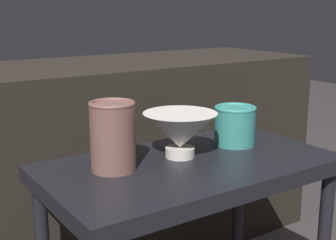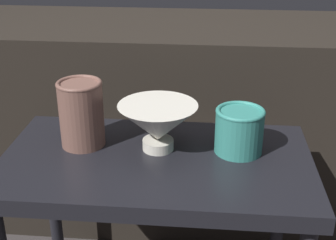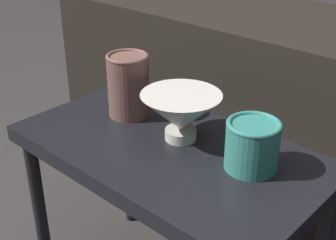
% 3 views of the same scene
% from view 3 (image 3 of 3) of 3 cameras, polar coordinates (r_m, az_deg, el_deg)
% --- Properties ---
extents(table, '(0.73, 0.41, 0.50)m').
position_cam_3_polar(table, '(1.12, 0.10, -5.77)').
color(table, black).
rests_on(table, ground_plane).
extents(couch_backdrop, '(1.61, 0.50, 0.69)m').
position_cam_3_polar(couch_backdrop, '(1.56, 13.67, -0.40)').
color(couch_backdrop, black).
rests_on(couch_backdrop, ground_plane).
extents(bowl, '(0.19, 0.19, 0.12)m').
position_cam_3_polar(bowl, '(1.09, 1.64, 0.82)').
color(bowl, silver).
rests_on(bowl, table).
extents(vase_textured_left, '(0.11, 0.11, 0.16)m').
position_cam_3_polar(vase_textured_left, '(1.20, -4.85, 4.36)').
color(vase_textured_left, brown).
rests_on(vase_textured_left, table).
extents(vase_colorful_right, '(0.12, 0.12, 0.11)m').
position_cam_3_polar(vase_colorful_right, '(1.00, 10.25, -2.93)').
color(vase_colorful_right, teal).
rests_on(vase_colorful_right, table).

